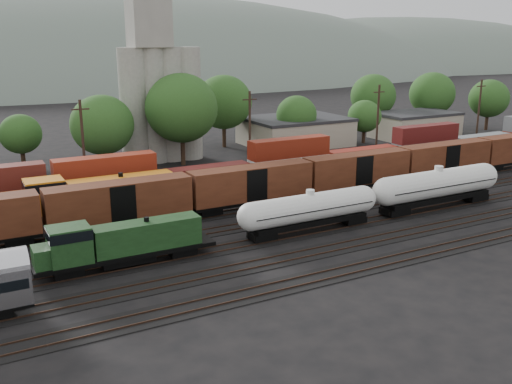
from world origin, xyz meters
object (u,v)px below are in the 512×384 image
tank_car_a (310,209)px  orange_locomotive (92,196)px  green_locomotive (116,243)px  grain_silo (160,91)px

tank_car_a → orange_locomotive: bearing=141.2°
green_locomotive → grain_silo: size_ratio=0.55×
green_locomotive → orange_locomotive: bearing=84.9°
green_locomotive → tank_car_a: (19.98, 0.00, 0.16)m
grain_silo → tank_car_a: bearing=-88.0°
orange_locomotive → grain_silo: size_ratio=0.67×
green_locomotive → tank_car_a: 19.98m
tank_car_a → orange_locomotive: orange_locomotive is taller
tank_car_a → grain_silo: 41.94m
grain_silo → green_locomotive: bearing=-114.3°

